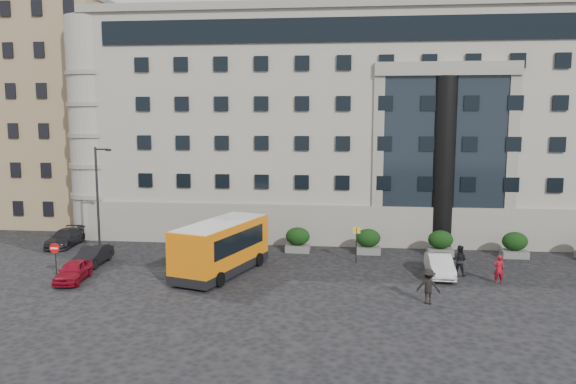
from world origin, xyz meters
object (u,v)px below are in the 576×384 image
Objects in this scene: red_truck at (128,213)px; parked_car_a at (73,271)px; bus_stop_sign at (356,238)px; minibus at (221,245)px; white_taxi at (440,265)px; pedestrian_c at (429,286)px; pedestrian_a at (499,269)px; hedge_e at (515,245)px; no_entry_sign at (55,254)px; hedge_a at (229,238)px; hedge_d at (440,243)px; hedge_b at (298,239)px; parked_car_b at (93,255)px; street_lamp at (99,201)px; pedestrian_b at (459,260)px; hedge_c at (368,241)px; parked_car_d at (154,228)px; parked_car_c at (65,238)px.

red_truck reaches higher than parked_car_a.
bus_stop_sign is 18.40m from parked_car_a.
white_taxi is at bearing 21.48° from minibus.
pedestrian_c is at bearing -12.40° from parked_car_a.
minibus is 4.84× the size of pedestrian_a.
hedge_e is 0.79× the size of no_entry_sign.
pedestrian_a is (25.79, 2.33, 0.24)m from parked_car_a.
minibus is (9.86, 2.50, 0.19)m from no_entry_sign.
hedge_e is 8.17m from white_taxi.
hedge_a and hedge_d have the same top height.
hedge_d is 26.15m from no_entry_sign.
hedge_b is 10.96m from white_taxi.
street_lamp is at bearing 48.82° from parked_car_b.
hedge_d is 0.95× the size of pedestrian_b.
hedge_a is 1.00× the size of hedge_d.
street_lamp reaches higher than hedge_c.
hedge_d is 5.20m from hedge_e.
parked_car_d is at bearing 171.04° from hedge_e.
hedge_a is at bearing 180.00° from hedge_b.
street_lamp is 1.74× the size of parked_car_d.
pedestrian_b reaches higher than hedge_a.
parked_car_b is at bearing -169.09° from minibus.
street_lamp reaches higher than parked_car_c.
red_truck reaches higher than hedge_d.
street_lamp reaches higher than red_truck.
minibus is at bearing -157.71° from bus_stop_sign.
street_lamp reaches higher than pedestrian_a.
no_entry_sign is 1.21× the size of pedestrian_c.
hedge_d reaches higher than white_taxi.
hedge_c is 0.79× the size of no_entry_sign.
minibus reaches higher than hedge_b.
hedge_b is at bearing -0.21° from pedestrian_b.
hedge_b and hedge_d have the same top height.
minibus is 2.05× the size of white_taxi.
minibus reaches higher than hedge_c.
pedestrian_b is (23.91, -0.32, -3.39)m from street_lamp.
hedge_a is 20.80m from hedge_e.
hedge_c is 0.95× the size of pedestrian_b.
pedestrian_a is (17.14, -0.33, -0.97)m from minibus.
pedestrian_b reaches higher than hedge_d.
parked_car_d is 1.11× the size of white_taxi.
street_lamp reaches higher than parked_car_d.
minibus is 1.85× the size of parked_car_d.
parked_car_c is at bearing -179.85° from hedge_e.
pedestrian_b reaches higher than pedestrian_c.
parked_car_a is 1.92× the size of pedestrian_b.
hedge_a is 0.46× the size of parked_car_b.
hedge_b is at bearing -3.32° from parked_car_c.
pedestrian_b reaches higher than parked_car_a.
bus_stop_sign is at bearing -25.64° from parked_car_d.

